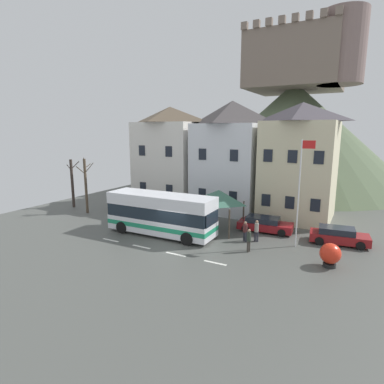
# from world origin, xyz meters

# --- Properties ---
(ground_plane) EXTENTS (40.00, 60.00, 0.07)m
(ground_plane) POSITION_xyz_m (0.00, -0.00, -0.03)
(ground_plane) COLOR #4E504C
(townhouse_00) EXTENTS (6.98, 6.12, 11.09)m
(townhouse_00) POSITION_xyz_m (-7.37, 12.03, 5.54)
(townhouse_00) COLOR silver
(townhouse_00) RESTS_ON ground_plane
(townhouse_01) EXTENTS (6.61, 7.05, 11.46)m
(townhouse_01) POSITION_xyz_m (-0.02, 12.49, 5.73)
(townhouse_01) COLOR silver
(townhouse_01) RESTS_ON ground_plane
(townhouse_02) EXTENTS (6.36, 6.98, 11.03)m
(townhouse_02) POSITION_xyz_m (6.96, 12.46, 5.52)
(townhouse_02) COLOR beige
(townhouse_02) RESTS_ON ground_plane
(hilltop_castle) EXTENTS (34.42, 34.42, 23.51)m
(hilltop_castle) POSITION_xyz_m (2.26, 32.06, 8.64)
(hilltop_castle) COLOR #566549
(hilltop_castle) RESTS_ON ground_plane
(transit_bus) EXTENTS (9.23, 2.95, 3.38)m
(transit_bus) POSITION_xyz_m (-1.82, 1.81, 1.70)
(transit_bus) COLOR white
(transit_bus) RESTS_ON ground_plane
(bus_shelter) EXTENTS (3.60, 3.60, 3.52)m
(bus_shelter) POSITION_xyz_m (1.85, 5.15, 2.94)
(bus_shelter) COLOR #473D33
(bus_shelter) RESTS_ON ground_plane
(parked_car_00) EXTENTS (4.35, 2.24, 1.28)m
(parked_car_00) POSITION_xyz_m (11.20, 6.41, 0.63)
(parked_car_00) COLOR maroon
(parked_car_00) RESTS_ON ground_plane
(parked_car_01) EXTENTS (4.07, 2.12, 1.47)m
(parked_car_01) POSITION_xyz_m (-9.80, 7.19, 0.71)
(parked_car_01) COLOR slate
(parked_car_01) RESTS_ON ground_plane
(parked_car_02) EXTENTS (4.65, 2.30, 1.24)m
(parked_car_02) POSITION_xyz_m (5.43, 6.74, 0.62)
(parked_car_02) COLOR maroon
(parked_car_02) RESTS_ON ground_plane
(pedestrian_00) EXTENTS (0.35, 0.32, 1.70)m
(pedestrian_00) POSITION_xyz_m (5.59, 3.92, 0.95)
(pedestrian_00) COLOR #2D2D38
(pedestrian_00) RESTS_ON ground_plane
(pedestrian_01) EXTENTS (0.30, 0.33, 1.68)m
(pedestrian_01) POSITION_xyz_m (5.76, 1.58, 0.94)
(pedestrian_01) COLOR #38332D
(pedestrian_01) RESTS_ON ground_plane
(pedestrian_02) EXTENTS (0.36, 0.36, 1.60)m
(pedestrian_02) POSITION_xyz_m (4.81, 3.54, 0.89)
(pedestrian_02) COLOR #2D2D38
(pedestrian_02) RESTS_ON ground_plane
(public_bench) EXTENTS (1.58, 0.48, 0.87)m
(public_bench) POSITION_xyz_m (4.18, 7.44, 0.47)
(public_bench) COLOR #473828
(public_bench) RESTS_ON ground_plane
(flagpole) EXTENTS (0.95, 0.10, 7.85)m
(flagpole) POSITION_xyz_m (8.54, 4.29, 4.50)
(flagpole) COLOR silver
(flagpole) RESTS_ON ground_plane
(harbour_buoy) EXTENTS (1.29, 1.29, 1.54)m
(harbour_buoy) POSITION_xyz_m (11.07, 1.61, 0.85)
(harbour_buoy) COLOR black
(harbour_buoy) RESTS_ON ground_plane
(bare_tree_00) EXTENTS (1.67, 1.39, 5.35)m
(bare_tree_00) POSITION_xyz_m (-15.84, 5.02, 2.76)
(bare_tree_00) COLOR #382D28
(bare_tree_00) RESTS_ON ground_plane
(bare_tree_01) EXTENTS (1.32, 1.69, 5.84)m
(bare_tree_01) POSITION_xyz_m (-12.58, 3.93, 2.97)
(bare_tree_01) COLOR brown
(bare_tree_01) RESTS_ON ground_plane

